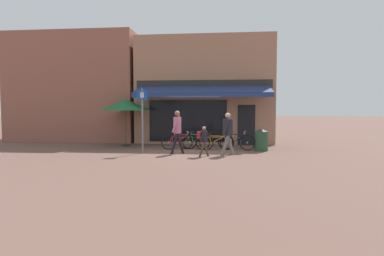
% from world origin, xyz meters
% --- Properties ---
extents(ground_plane, '(160.00, 160.00, 0.00)m').
position_xyz_m(ground_plane, '(0.00, 0.00, 0.00)').
color(ground_plane, brown).
extents(shop_front, '(7.53, 4.63, 5.84)m').
position_xyz_m(shop_front, '(0.37, 4.40, 2.91)').
color(shop_front, '#9E7056').
rests_on(shop_front, ground_plane).
extents(neighbour_building, '(7.52, 4.00, 6.25)m').
position_xyz_m(neighbour_building, '(-7.35, 4.92, 3.13)').
color(neighbour_building, '#8E5647').
rests_on(neighbour_building, ground_plane).
extents(bike_rack_rail, '(3.27, 0.04, 0.57)m').
position_xyz_m(bike_rack_rail, '(0.63, 1.01, 0.47)').
color(bike_rack_rail, '#47494F').
rests_on(bike_rack_rail, ground_plane).
extents(bicycle_red, '(1.64, 0.63, 0.85)m').
position_xyz_m(bicycle_red, '(-0.61, 0.78, 0.37)').
color(bicycle_red, black).
rests_on(bicycle_red, ground_plane).
extents(bicycle_green, '(1.65, 0.71, 0.85)m').
position_xyz_m(bicycle_green, '(0.16, 0.87, 0.38)').
color(bicycle_green, black).
rests_on(bicycle_green, ground_plane).
extents(bicycle_orange, '(1.78, 0.52, 0.82)m').
position_xyz_m(bicycle_orange, '(1.03, 0.81, 0.36)').
color(bicycle_orange, black).
rests_on(bicycle_orange, ground_plane).
extents(bicycle_black, '(1.72, 0.72, 0.90)m').
position_xyz_m(bicycle_black, '(2.00, 0.82, 0.39)').
color(bicycle_black, black).
rests_on(bicycle_black, ground_plane).
extents(pedestrian_adult, '(0.57, 0.61, 1.82)m').
position_xyz_m(pedestrian_adult, '(-0.51, -0.54, 1.12)').
color(pedestrian_adult, black).
rests_on(pedestrian_adult, ground_plane).
extents(pedestrian_child, '(0.48, 0.43, 1.20)m').
position_xyz_m(pedestrian_child, '(0.63, -1.22, 0.74)').
color(pedestrian_child, '#47382D').
rests_on(pedestrian_child, ground_plane).
extents(pedestrian_second_adult, '(0.59, 0.69, 1.74)m').
position_xyz_m(pedestrian_second_adult, '(1.59, -0.78, 1.04)').
color(pedestrian_second_adult, slate).
rests_on(pedestrian_second_adult, ground_plane).
extents(litter_bin, '(0.61, 0.61, 0.99)m').
position_xyz_m(litter_bin, '(3.12, 0.68, 0.50)').
color(litter_bin, '#23472D').
rests_on(litter_bin, ground_plane).
extents(parking_sign, '(0.44, 0.07, 2.74)m').
position_xyz_m(parking_sign, '(-1.99, -0.54, 1.66)').
color(parking_sign, slate).
rests_on(parking_sign, ground_plane).
extents(cafe_parasol, '(2.54, 2.54, 2.38)m').
position_xyz_m(cafe_parasol, '(-3.48, 1.80, 2.09)').
color(cafe_parasol, '#4C3D2D').
rests_on(cafe_parasol, ground_plane).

